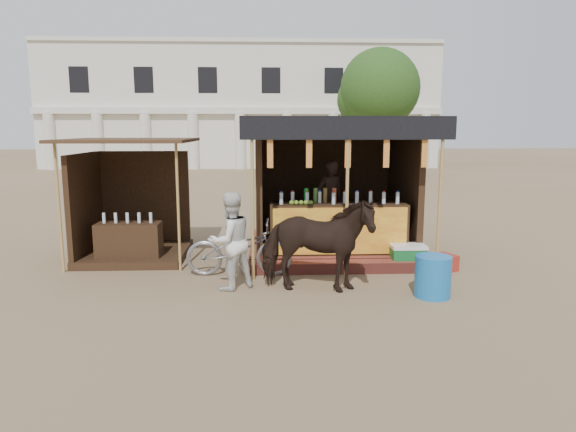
% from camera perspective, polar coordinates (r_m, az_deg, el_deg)
% --- Properties ---
extents(ground, '(120.00, 120.00, 0.00)m').
position_cam_1_polar(ground, '(7.48, 0.54, -10.42)').
color(ground, '#846B4C').
rests_on(ground, ground).
extents(main_stall, '(3.60, 3.61, 2.78)m').
position_cam_1_polar(main_stall, '(10.58, 4.99, 1.25)').
color(main_stall, brown).
rests_on(main_stall, ground).
extents(secondary_stall, '(2.40, 2.40, 2.38)m').
position_cam_1_polar(secondary_stall, '(10.76, -17.50, 0.03)').
color(secondary_stall, '#372214').
rests_on(secondary_stall, ground).
extents(cow, '(1.91, 1.10, 1.52)m').
position_cam_1_polar(cow, '(8.09, 3.17, -3.25)').
color(cow, black).
rests_on(cow, ground).
extents(motorbike, '(1.89, 0.71, 0.98)m').
position_cam_1_polar(motorbike, '(9.09, -5.45, -3.58)').
color(motorbike, gray).
rests_on(motorbike, ground).
extents(bystander, '(0.97, 0.93, 1.58)m').
position_cam_1_polar(bystander, '(8.29, -6.44, -2.78)').
color(bystander, silver).
rests_on(bystander, ground).
extents(blue_barrel, '(0.73, 0.73, 0.64)m').
position_cam_1_polar(blue_barrel, '(8.27, 15.79, -6.48)').
color(blue_barrel, '#1764AF').
rests_on(blue_barrel, ground).
extents(red_crate, '(0.50, 0.52, 0.29)m').
position_cam_1_polar(red_crate, '(9.89, 16.93, -4.95)').
color(red_crate, maroon).
rests_on(red_crate, ground).
extents(cooler, '(0.64, 0.45, 0.46)m').
position_cam_1_polar(cooler, '(9.77, 13.16, -4.43)').
color(cooler, '#16652D').
rests_on(cooler, ground).
extents(background_building, '(26.00, 7.45, 8.18)m').
position_cam_1_polar(background_building, '(37.02, -5.11, 11.82)').
color(background_building, silver).
rests_on(background_building, ground).
extents(tree, '(4.50, 4.40, 7.00)m').
position_cam_1_polar(tree, '(29.88, 9.73, 13.50)').
color(tree, '#382314').
rests_on(tree, ground).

